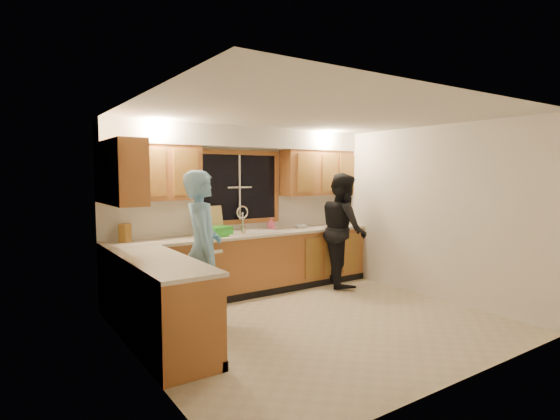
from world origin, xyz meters
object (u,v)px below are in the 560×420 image
(sink, at_px, (249,237))
(dishwasher, at_px, (197,274))
(man, at_px, (203,250))
(dish_crate, at_px, (219,231))
(soap_bottle, at_px, (271,223))
(stove, at_px, (180,319))
(knife_block, at_px, (125,233))
(woman, at_px, (343,229))
(bowl, at_px, (300,226))

(sink, bearing_deg, dishwasher, -179.01)
(man, relative_size, dish_crate, 6.16)
(sink, distance_m, soap_bottle, 0.55)
(stove, xyz_separation_m, soap_bottle, (2.30, 1.98, 0.57))
(knife_block, relative_size, dish_crate, 0.80)
(knife_block, bearing_deg, woman, -50.08)
(dishwasher, relative_size, soap_bottle, 4.23)
(woman, bearing_deg, dish_crate, 106.33)
(sink, xyz_separation_m, woman, (1.51, -0.43, 0.05))
(sink, height_order, bowl, sink)
(soap_bottle, bearing_deg, bowl, -11.14)
(woman, relative_size, knife_block, 7.60)
(man, bearing_deg, bowl, -42.06)
(stove, height_order, man, man)
(man, distance_m, dish_crate, 1.17)
(dishwasher, height_order, dish_crate, dish_crate)
(man, bearing_deg, soap_bottle, -33.49)
(sink, relative_size, knife_block, 3.58)
(stove, distance_m, bowl, 3.41)
(stove, height_order, knife_block, knife_block)
(stove, xyz_separation_m, knife_block, (0.02, 1.96, 0.59))
(dishwasher, distance_m, man, 1.17)
(sink, xyz_separation_m, dish_crate, (-0.52, -0.05, 0.13))
(sink, relative_size, bowl, 4.21)
(sink, height_order, dish_crate, sink)
(soap_bottle, bearing_deg, dishwasher, -173.02)
(sink, height_order, stove, sink)
(dishwasher, bearing_deg, soap_bottle, 6.98)
(dish_crate, relative_size, soap_bottle, 1.55)
(stove, bearing_deg, woman, 22.78)
(sink, height_order, woman, woman)
(dishwasher, relative_size, woman, 0.45)
(dish_crate, distance_m, bowl, 1.53)
(woman, height_order, soap_bottle, woman)
(woman, height_order, bowl, woman)
(soap_bottle, relative_size, bowl, 0.95)
(soap_bottle, bearing_deg, sink, -163.32)
(sink, xyz_separation_m, bowl, (1.01, 0.05, 0.08))
(dishwasher, distance_m, bowl, 1.93)
(sink, xyz_separation_m, dishwasher, (-0.85, -0.01, -0.45))
(knife_block, bearing_deg, stove, -130.86)
(knife_block, height_order, bowl, knife_block)
(sink, height_order, knife_block, sink)
(dishwasher, xyz_separation_m, soap_bottle, (1.35, 0.17, 0.61))
(bowl, bearing_deg, stove, -146.23)
(stove, relative_size, man, 0.49)
(stove, relative_size, bowl, 4.40)
(soap_bottle, bearing_deg, stove, -139.39)
(dish_crate, bearing_deg, soap_bottle, 11.22)
(woman, distance_m, knife_block, 3.35)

